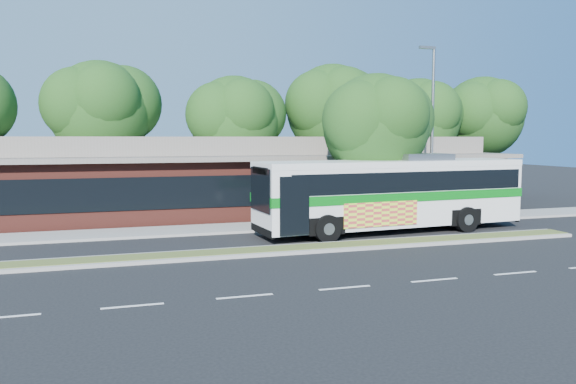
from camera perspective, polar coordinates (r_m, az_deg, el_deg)
name	(u,v)px	position (r m, az deg, el deg)	size (l,w,h in m)	color
ground	(292,254)	(21.31, 0.45, -6.35)	(120.00, 120.00, 0.00)	black
median_strip	(288,249)	(21.85, -0.04, -5.85)	(26.00, 1.10, 0.15)	#445323
sidewalk	(252,227)	(27.36, -3.67, -3.58)	(44.00, 2.60, 0.12)	gray
plaza_building	(225,176)	(33.53, -6.37, 1.63)	(33.20, 11.20, 4.45)	maroon
lamp_post	(432,128)	(30.38, 14.37, 6.33)	(0.93, 0.18, 9.07)	slate
tree_bg_b	(108,109)	(36.03, -17.84, 8.05)	(6.69, 6.00, 9.00)	black
tree_bg_c	(240,119)	(35.86, -4.88, 7.43)	(6.24, 5.60, 8.26)	black
tree_bg_d	(337,108)	(38.99, 5.05, 8.49)	(6.91, 6.20, 9.37)	black
tree_bg_e	(422,118)	(40.73, 13.44, 7.28)	(6.47, 5.80, 8.50)	black
tree_bg_f	(486,115)	(44.92, 19.44, 7.34)	(6.69, 6.00, 8.92)	black
transit_bus	(393,189)	(26.59, 10.61, 0.34)	(13.14, 3.79, 3.64)	silver
sidewalk_tree	(381,124)	(28.32, 9.47, 6.81)	(5.78, 5.18, 7.52)	black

